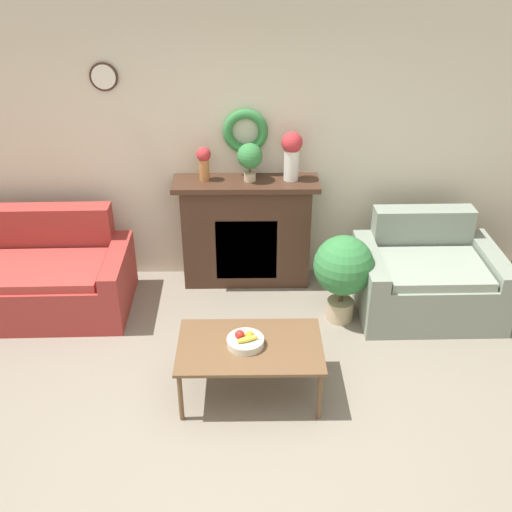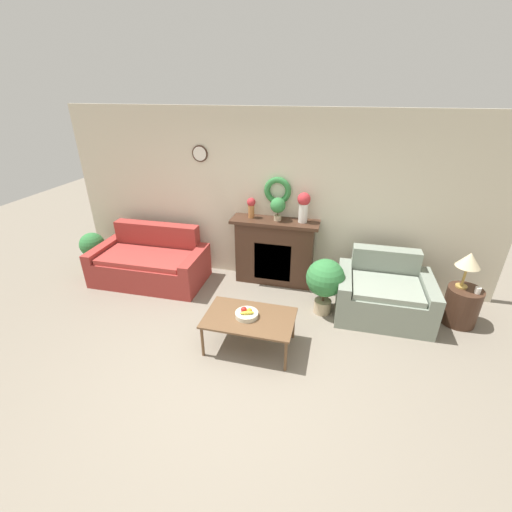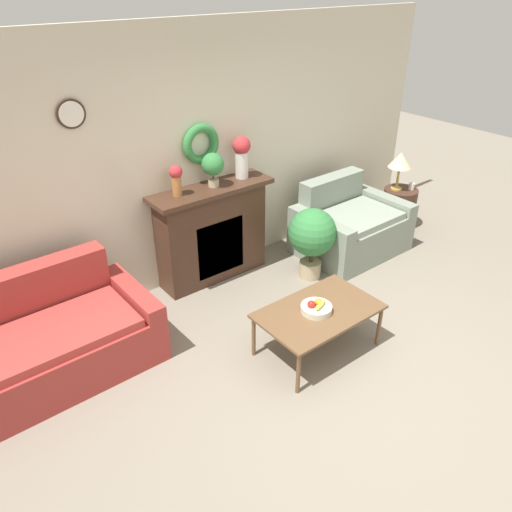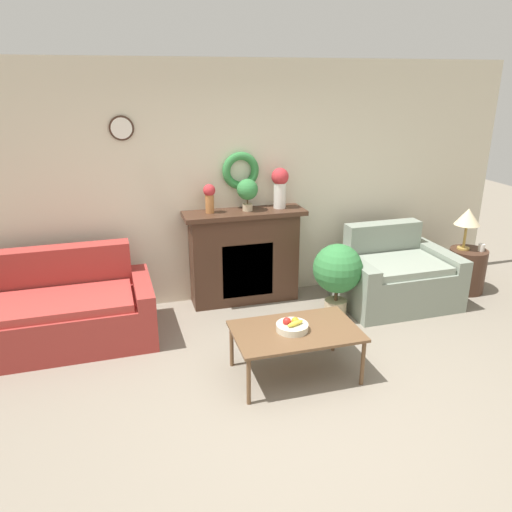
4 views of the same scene
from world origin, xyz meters
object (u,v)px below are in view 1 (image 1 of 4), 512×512
Objects in this scene: couch_left at (31,278)px; potted_plant_on_mantel at (250,157)px; loveseat_right at (427,279)px; coffee_table at (250,349)px; fruit_bowl at (245,341)px; potted_plant_floor_by_loveseat at (343,269)px; fireplace at (246,232)px; vase_on_mantel_right at (292,152)px; vase_on_mantel_left at (204,161)px.

potted_plant_on_mantel is (2.04, 0.42, 1.01)m from couch_left.
loveseat_right is 2.00m from coffee_table.
potted_plant_floor_by_loveseat is at bearing 48.13° from fruit_bowl.
vase_on_mantel_right is (0.42, 0.01, 0.81)m from fireplace.
potted_plant_floor_by_loveseat is (0.82, -0.67, -0.79)m from potted_plant_on_mantel.
fruit_bowl is at bearing -131.87° from potted_plant_floor_by_loveseat.
loveseat_right is at bearing -14.14° from vase_on_mantel_left.
vase_on_mantel_left is at bearing 179.18° from fireplace.
potted_plant_floor_by_loveseat is at bearing -39.48° from potted_plant_on_mantel.
couch_left is 3.68m from loveseat_right.
potted_plant_floor_by_loveseat is (0.86, -0.69, -0.02)m from fireplace.
coffee_table is (2.03, -1.21, 0.10)m from couch_left.
loveseat_right is at bearing -22.49° from vase_on_mantel_right.
loveseat_right is 4.04× the size of vase_on_mantel_left.
vase_on_mantel_right is 0.39m from potted_plant_on_mantel.
vase_on_mantel_right is (2.43, 0.44, 1.05)m from couch_left.
fruit_bowl is at bearing -146.54° from loveseat_right.
fireplace is 4.91× the size of fruit_bowl.
couch_left is 2.37m from coffee_table.
couch_left is 5.73× the size of vase_on_mantel_left.
vase_on_mantel_right is 1.17m from potted_plant_floor_by_loveseat.
couch_left is at bearing -169.63° from vase_on_mantel_right.
potted_plant_on_mantel is 0.43× the size of potted_plant_floor_by_loveseat.
potted_plant_floor_by_loveseat is at bearing -168.53° from loveseat_right.
vase_on_mantel_left is 1.61m from potted_plant_floor_by_loveseat.
loveseat_right is (3.68, -0.07, 0.01)m from couch_left.
loveseat_right is at bearing -17.04° from fireplace.
couch_left reaches higher than loveseat_right.
loveseat_right is 0.86m from potted_plant_floor_by_loveseat.
fireplace is 4.30× the size of vase_on_mantel_left.
fireplace is at bearing 159.19° from potted_plant_on_mantel.
potted_plant_on_mantel is (-1.63, 0.50, 1.01)m from loveseat_right.
fruit_bowl is at bearing 176.96° from coffee_table.
coffee_table is at bearing -76.05° from vase_on_mantel_left.
potted_plant_floor_by_loveseat is at bearing -38.80° from fireplace.
coffee_table is at bearing -90.36° from potted_plant_on_mantel.
vase_on_mantel_right is (0.39, 1.66, 0.95)m from coffee_table.
loveseat_right is at bearing 12.15° from potted_plant_floor_by_loveseat.
fireplace is at bearing 89.78° from fruit_bowl.
vase_on_mantel_left reaches higher than potted_plant_floor_by_loveseat.
vase_on_mantel_right is (0.81, 0.00, 0.08)m from vase_on_mantel_left.
vase_on_mantel_left is at bearing 180.00° from vase_on_mantel_right.
couch_left is at bearing -164.69° from vase_on_mantel_left.
loveseat_right reaches higher than coffee_table.
fruit_bowl is (2.00, -1.21, 0.17)m from couch_left.
fireplace is 1.66m from coffee_table.
couch_left is 3.99× the size of vase_on_mantel_right.
fruit_bowl is 0.61× the size of vase_on_mantel_right.
coffee_table is at bearing -145.95° from loveseat_right.
potted_plant_on_mantel is (0.04, -0.01, 0.77)m from fireplace.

